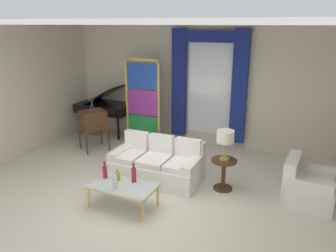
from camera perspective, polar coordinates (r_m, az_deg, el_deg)
The scene contains 18 objects.
ground_plane at distance 6.26m, azimuth -2.98°, elevation -11.55°, with size 16.00×16.00×0.00m, color silver.
wall_rear at distance 8.46m, azimuth 6.29°, elevation 6.85°, with size 8.00×0.12×3.00m, color beige.
wall_left at distance 8.39m, azimuth -24.20°, elevation 5.35°, with size 0.12×7.00×3.00m, color beige.
ceiling_slab at distance 6.21m, azimuth 0.05°, elevation 17.33°, with size 8.00×7.60×0.04m, color white.
curtained_window at distance 8.22m, azimuth 6.99°, elevation 8.22°, with size 2.00×0.17×2.70m.
couch_white_long at distance 6.73m, azimuth -1.69°, elevation -6.47°, with size 1.76×0.93×0.86m.
coffee_table at distance 5.73m, azimuth -7.73°, elevation -10.36°, with size 1.11×0.62×0.41m.
bottle_blue_decanter at distance 5.74m, azimuth -5.89°, elevation -8.20°, with size 0.08×0.08×0.35m.
bottle_crystal_tall at distance 5.56m, azimuth -9.10°, elevation -9.26°, with size 0.08×0.08×0.35m.
bottle_amber_squat at distance 5.87m, azimuth -8.77°, elevation -8.47°, with size 0.12×0.12×0.22m.
bottle_ruby_flask at distance 5.96m, azimuth -10.78°, elevation -7.64°, with size 0.08×0.08×0.31m.
vintage_tv at distance 8.26m, azimuth -12.75°, elevation 0.75°, with size 0.74×0.77×1.35m.
armchair_white at distance 6.33m, azimuth 22.57°, elevation -9.66°, with size 0.88×0.87×0.80m.
stained_glass_divider at distance 8.39m, azimuth -4.36°, elevation 3.73°, with size 0.95×0.05×2.20m.
peacock_figurine at distance 8.18m, azimuth -2.43°, elevation -2.73°, with size 0.44×0.60×0.50m.
round_side_table at distance 6.35m, azimuth 9.53°, elevation -7.75°, with size 0.48×0.48×0.59m.
table_lamp_brass at distance 6.09m, azimuth 9.84°, elevation -2.01°, with size 0.32×0.32×0.57m.
grand_piano at distance 9.43m, azimuth -10.40°, elevation 3.40°, with size 1.50×1.10×1.40m.
Camera 1 is at (2.51, -4.88, 3.01)m, focal length 35.48 mm.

